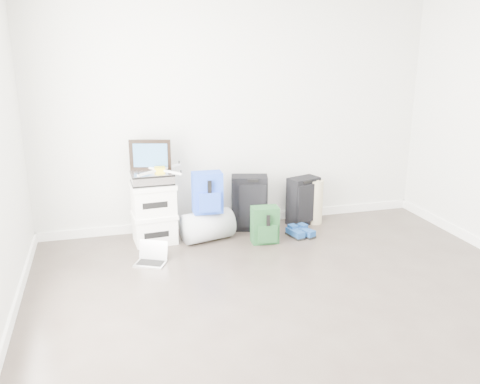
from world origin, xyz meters
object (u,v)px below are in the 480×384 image
object	(u,v)px
boxes_stack	(154,213)
large_suitcase	(250,203)
laptop	(152,258)
carry_on	(303,201)
briefcase	(152,178)
duffel_bag	(208,226)

from	to	relation	value
boxes_stack	large_suitcase	bearing A→B (deg)	1.40
large_suitcase	laptop	distance (m)	1.37
carry_on	laptop	bearing A→B (deg)	-179.25
briefcase	carry_on	xyz separation A→B (m)	(1.74, 0.11, -0.43)
carry_on	boxes_stack	bearing A→B (deg)	164.93
briefcase	large_suitcase	world-z (taller)	briefcase
carry_on	laptop	distance (m)	1.96
duffel_bag	large_suitcase	distance (m)	0.60
duffel_bag	laptop	bearing A→B (deg)	-160.81
large_suitcase	laptop	bearing A→B (deg)	-136.33
carry_on	duffel_bag	bearing A→B (deg)	171.65
boxes_stack	duffel_bag	size ratio (longest dim) A/B	1.22
large_suitcase	laptop	size ratio (longest dim) A/B	1.79
carry_on	large_suitcase	bearing A→B (deg)	161.50
duffel_bag	carry_on	world-z (taller)	carry_on
duffel_bag	carry_on	size ratio (longest dim) A/B	0.95
duffel_bag	laptop	xyz separation A→B (m)	(-0.65, -0.43, -0.11)
duffel_bag	large_suitcase	bearing A→B (deg)	7.39
boxes_stack	laptop	size ratio (longest dim) A/B	1.86
briefcase	duffel_bag	world-z (taller)	briefcase
briefcase	laptop	distance (m)	0.86
large_suitcase	carry_on	size ratio (longest dim) A/B	1.12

